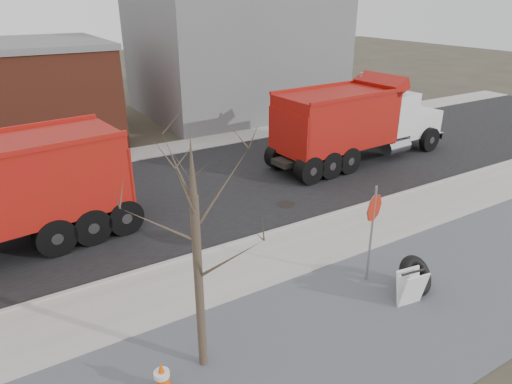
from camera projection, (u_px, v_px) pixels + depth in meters
ground at (264, 266)px, 13.46m from camera, size 120.00×120.00×0.00m
gravel_verge at (344, 335)px, 10.71m from camera, size 60.00×5.00×0.03m
sidewalk at (260, 261)px, 13.65m from camera, size 60.00×2.50×0.06m
curb at (238, 242)px, 14.66m from camera, size 60.00×0.15×0.11m
road at (181, 193)px, 18.40m from camera, size 60.00×9.40×0.02m
far_sidewalk at (137, 154)px, 22.86m from camera, size 60.00×2.00×0.06m
building_grey at (235, 50)px, 30.28m from camera, size 12.00×10.00×8.00m
bare_tree at (196, 229)px, 8.59m from camera, size 3.20×3.20×5.20m
fire_hydrant at (407, 278)px, 12.29m from camera, size 0.43×0.43×0.77m
truck_tire at (415, 276)px, 12.14m from camera, size 1.28×1.12×1.07m
stop_sign at (373, 218)px, 12.04m from camera, size 0.75×0.27×2.86m
sandwich_board at (411, 288)px, 11.58m from camera, size 0.77×0.54×0.98m
traffic_cone_near at (162, 378)px, 9.02m from camera, size 0.41×0.41×0.79m
dump_truck_red_a at (356, 120)px, 21.33m from camera, size 9.82×3.14×3.90m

